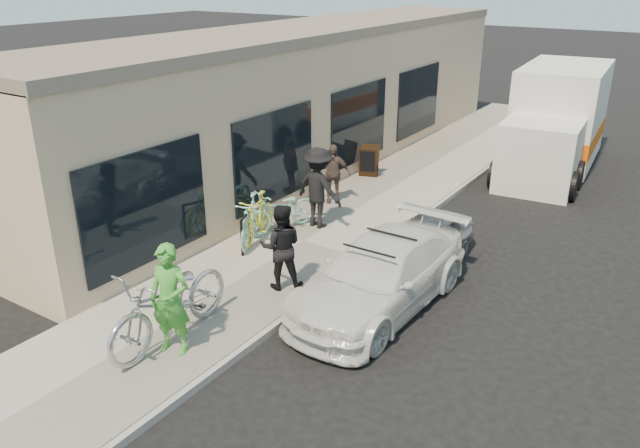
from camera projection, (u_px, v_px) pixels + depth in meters
The scene contains 17 objects.
ground at pixel (300, 335), 10.56m from camera, with size 120.00×120.00×0.00m, color black.
sidewalk at pixel (303, 244), 13.86m from camera, with size 3.00×34.00×0.15m, color #9D978D.
curb at pixel (364, 261), 13.08m from camera, with size 0.12×34.00×0.13m, color #9C958E.
storefront at pixel (308, 99), 18.57m from camera, with size 3.60×20.00×4.22m.
bike_rack at pixel (245, 229), 13.17m from camera, with size 0.25×0.54×0.82m.
sandwich_board at pixel (369, 161), 17.91m from camera, with size 0.68×0.68×0.88m.
sedan_white at pixel (381, 275), 11.24m from camera, with size 2.01×4.48×1.32m.
sedan_silver at pixel (423, 243), 12.82m from camera, with size 1.22×3.04×1.03m, color gray.
moving_truck at pixel (556, 124), 18.96m from camera, with size 2.79×6.32×3.03m.
tandem_bike at pixel (171, 303), 9.93m from camera, with size 0.90×2.58×1.36m, color #B9B9BC.
woman_rider at pixel (170, 300), 9.55m from camera, with size 0.67×0.44×1.82m, color green.
man_standing at pixel (281, 247), 11.55m from camera, with size 0.81×0.63×1.66m, color black.
cruiser_bike_a at pixel (251, 220), 13.59m from camera, with size 0.49×1.73×1.04m, color #93DBD3.
cruiser_bike_b at pixel (282, 210), 14.20m from camera, with size 0.66×1.88×0.99m, color #93DBD3.
cruiser_bike_c at pixel (257, 218), 13.69m from camera, with size 0.49×1.75×1.05m, color yellow.
bystander_a at pixel (319, 188), 14.28m from camera, with size 1.22×0.70×1.88m, color black.
bystander_b at pixel (333, 173), 15.85m from camera, with size 0.89×0.37×1.52m, color brown.
Camera 1 is at (5.24, -7.36, 5.80)m, focal length 35.00 mm.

